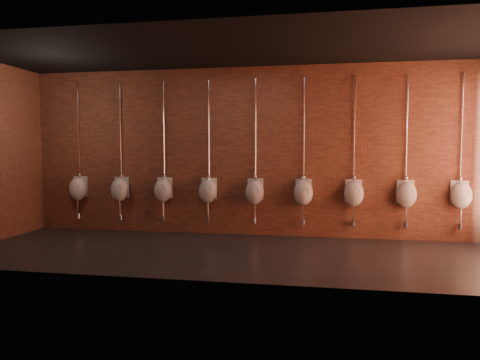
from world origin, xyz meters
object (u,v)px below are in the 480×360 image
object	(u,v)px
urinal_3	(208,190)
urinal_8	(461,194)
urinal_4	(255,191)
urinal_6	(354,193)
urinal_1	(120,189)
urinal_2	(163,189)
urinal_5	(303,192)
urinal_0	(78,188)
urinal_7	(406,193)

from	to	relation	value
urinal_3	urinal_8	size ratio (longest dim) A/B	1.00
urinal_4	urinal_6	distance (m)	1.81
urinal_3	urinal_4	world-z (taller)	same
urinal_1	urinal_2	size ratio (longest dim) A/B	1.00
urinal_4	urinal_6	bearing A→B (deg)	0.00
urinal_5	urinal_2	bearing A→B (deg)	180.00
urinal_2	urinal_8	bearing A→B (deg)	0.00
urinal_0	urinal_8	xyz separation A→B (m)	(7.26, 0.00, 0.00)
urinal_2	urinal_6	size ratio (longest dim) A/B	1.00
urinal_1	urinal_4	size ratio (longest dim) A/B	1.00
urinal_0	urinal_5	xyz separation A→B (m)	(4.53, 0.00, 0.00)
urinal_3	urinal_7	xyz separation A→B (m)	(3.63, 0.00, 0.00)
urinal_7	urinal_2	bearing A→B (deg)	180.00
urinal_4	urinal_8	world-z (taller)	same
urinal_0	urinal_6	distance (m)	5.44
urinal_3	urinal_7	distance (m)	3.63
urinal_1	urinal_6	size ratio (longest dim) A/B	1.00
urinal_1	urinal_8	xyz separation A→B (m)	(6.35, 0.00, 0.00)
urinal_2	urinal_1	bearing A→B (deg)	180.00
urinal_0	urinal_3	xyz separation A→B (m)	(2.72, 0.00, 0.00)
urinal_3	urinal_8	xyz separation A→B (m)	(4.53, 0.00, 0.00)
urinal_3	urinal_4	distance (m)	0.91
urinal_8	urinal_6	bearing A→B (deg)	180.00
urinal_5	urinal_6	bearing A→B (deg)	0.00
urinal_1	urinal_2	world-z (taller)	same
urinal_3	urinal_5	size ratio (longest dim) A/B	1.00
urinal_7	urinal_3	bearing A→B (deg)	180.00
urinal_7	urinal_8	world-z (taller)	same
urinal_2	urinal_7	size ratio (longest dim) A/B	1.00
urinal_3	urinal_0	bearing A→B (deg)	180.00
urinal_1	urinal_3	xyz separation A→B (m)	(1.81, 0.00, 0.00)
urinal_2	urinal_3	distance (m)	0.91
urinal_4	urinal_8	bearing A→B (deg)	0.00
urinal_1	urinal_3	distance (m)	1.81
urinal_7	urinal_6	bearing A→B (deg)	180.00
urinal_2	urinal_7	distance (m)	4.53
urinal_1	urinal_5	bearing A→B (deg)	0.00
urinal_1	urinal_2	bearing A→B (deg)	0.00
urinal_2	urinal_3	size ratio (longest dim) A/B	1.00
urinal_6	urinal_2	bearing A→B (deg)	180.00
urinal_4	urinal_0	bearing A→B (deg)	180.00
urinal_0	urinal_7	bearing A→B (deg)	0.00
urinal_2	urinal_7	bearing A→B (deg)	0.00
urinal_2	urinal_5	bearing A→B (deg)	0.00
urinal_1	urinal_8	distance (m)	6.35
urinal_5	urinal_1	bearing A→B (deg)	180.00
urinal_0	urinal_2	xyz separation A→B (m)	(1.81, 0.00, 0.00)
urinal_0	urinal_1	bearing A→B (deg)	0.00
urinal_2	urinal_6	world-z (taller)	same
urinal_1	urinal_8	bearing A→B (deg)	0.00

